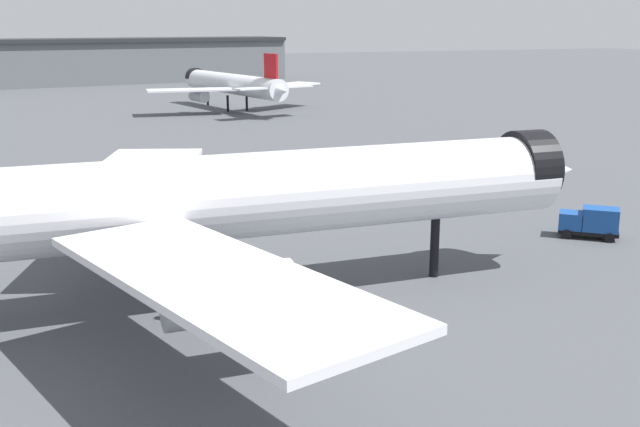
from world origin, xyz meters
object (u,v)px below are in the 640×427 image
object	(u,v)px
airliner_near_gate	(221,199)
service_truck_front	(590,222)
traffic_cone_near_nose	(280,198)
airliner_far_taxiway	(233,84)

from	to	relation	value
airliner_near_gate	service_truck_front	world-z (taller)	airliner_near_gate
airliner_near_gate	traffic_cone_near_nose	xyz separation A→B (m)	(15.10, 29.91, -7.55)
airliner_far_taxiway	traffic_cone_near_nose	world-z (taller)	airliner_far_taxiway
service_truck_front	traffic_cone_near_nose	world-z (taller)	service_truck_front
airliner_far_taxiway	traffic_cone_near_nose	distance (m)	95.43
service_truck_front	airliner_near_gate	bearing A→B (deg)	47.12
airliner_far_taxiway	airliner_near_gate	bearing A→B (deg)	152.35
airliner_near_gate	traffic_cone_near_nose	size ratio (longest dim) A/B	106.12
airliner_far_taxiway	traffic_cone_near_nose	bearing A→B (deg)	155.88
airliner_far_taxiway	service_truck_front	bearing A→B (deg)	169.19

